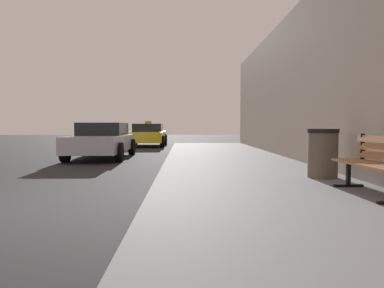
{
  "coord_description": "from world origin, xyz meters",
  "views": [
    {
      "loc": [
        2.55,
        -4.76,
        1.17
      ],
      "look_at": [
        2.76,
        4.31,
        0.7
      ],
      "focal_mm": 33.29,
      "sensor_mm": 36.0,
      "label": 1
    }
  ],
  "objects_px": {
    "trash_bin": "(323,153)",
    "car_yellow": "(148,135)",
    "car_silver": "(102,140)",
    "bench": "(376,160)"
  },
  "relations": [
    {
      "from": "car_yellow",
      "to": "car_silver",
      "type": "bearing_deg",
      "value": 83.34
    },
    {
      "from": "bench",
      "to": "car_yellow",
      "type": "relative_size",
      "value": 0.35
    },
    {
      "from": "car_yellow",
      "to": "bench",
      "type": "bearing_deg",
      "value": 107.86
    },
    {
      "from": "trash_bin",
      "to": "car_yellow",
      "type": "distance_m",
      "value": 14.3
    },
    {
      "from": "trash_bin",
      "to": "car_silver",
      "type": "relative_size",
      "value": 0.22
    },
    {
      "from": "car_silver",
      "to": "car_yellow",
      "type": "bearing_deg",
      "value": -96.66
    },
    {
      "from": "bench",
      "to": "car_silver",
      "type": "distance_m",
      "value": 9.6
    },
    {
      "from": "car_yellow",
      "to": "trash_bin",
      "type": "bearing_deg",
      "value": 109.53
    },
    {
      "from": "trash_bin",
      "to": "car_yellow",
      "type": "height_order",
      "value": "car_yellow"
    },
    {
      "from": "trash_bin",
      "to": "car_yellow",
      "type": "relative_size",
      "value": 0.22
    }
  ]
}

